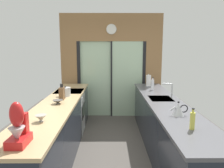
# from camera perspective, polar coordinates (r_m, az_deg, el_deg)

# --- Properties ---
(ground_plane) EXTENTS (5.04, 7.60, 0.02)m
(ground_plane) POSITION_cam_1_polar(r_m,az_deg,el_deg) (4.26, -0.03, -15.97)
(ground_plane) COLOR #4C4742
(back_wall_unit) EXTENTS (2.64, 0.12, 2.70)m
(back_wall_unit) POSITION_cam_1_polar(r_m,az_deg,el_deg) (5.65, -0.16, 6.47)
(back_wall_unit) COLOR olive
(back_wall_unit) RESTS_ON ground_plane
(left_counter_run) EXTENTS (0.62, 3.80, 0.92)m
(left_counter_run) POSITION_cam_1_polar(r_m,az_deg,el_deg) (3.74, -14.37, -12.05)
(left_counter_run) COLOR #1E232D
(left_counter_run) RESTS_ON ground_plane
(right_counter_run) EXTENTS (0.62, 3.80, 0.92)m
(right_counter_run) POSITION_cam_1_polar(r_m,az_deg,el_deg) (3.91, 13.72, -11.10)
(right_counter_run) COLOR #1E232D
(right_counter_run) RESTS_ON ground_plane
(sink_faucet) EXTENTS (0.19, 0.02, 0.28)m
(sink_faucet) POSITION_cam_1_polar(r_m,az_deg,el_deg) (4.01, 15.28, -1.13)
(sink_faucet) COLOR #B7BABC
(sink_faucet) RESTS_ON right_counter_run
(oven_range) EXTENTS (0.60, 0.60, 0.92)m
(oven_range) POSITION_cam_1_polar(r_m,az_deg,el_deg) (4.78, -11.13, -7.29)
(oven_range) COLOR #B7BABC
(oven_range) RESTS_ON ground_plane
(mixing_bowl_near) EXTENTS (0.14, 0.14, 0.09)m
(mixing_bowl_near) POSITION_cam_1_polar(r_m,az_deg,el_deg) (2.82, -18.42, -8.61)
(mixing_bowl_near) COLOR gray
(mixing_bowl_near) RESTS_ON left_counter_run
(mixing_bowl_far) EXTENTS (0.17, 0.17, 0.07)m
(mixing_bowl_far) POSITION_cam_1_polar(r_m,az_deg,el_deg) (3.63, -14.23, -4.60)
(mixing_bowl_far) COLOR #514C47
(mixing_bowl_far) RESTS_ON left_counter_run
(knife_block) EXTENTS (0.08, 0.14, 0.29)m
(knife_block) POSITION_cam_1_polar(r_m,az_deg,el_deg) (3.90, -13.21, -2.43)
(knife_block) COLOR brown
(knife_block) RESTS_ON left_counter_run
(stand_mixer) EXTENTS (0.17, 0.27, 0.42)m
(stand_mixer) POSITION_cam_1_polar(r_m,az_deg,el_deg) (2.22, -23.68, -10.76)
(stand_mixer) COLOR red
(stand_mixer) RESTS_ON left_counter_run
(stock_pot) EXTENTS (0.21, 0.21, 0.19)m
(stock_pot) POSITION_cam_1_polar(r_m,az_deg,el_deg) (4.18, -12.35, -2.02)
(stock_pot) COLOR #B7BABC
(stock_pot) RESTS_ON left_counter_run
(kettle) EXTENTS (0.24, 0.16, 0.20)m
(kettle) POSITION_cam_1_polar(r_m,az_deg,el_deg) (3.05, 17.25, -6.42)
(kettle) COLOR #B7BABC
(kettle) RESTS_ON right_counter_run
(soap_bottle_near) EXTENTS (0.06, 0.06, 0.25)m
(soap_bottle_near) POSITION_cam_1_polar(r_m,az_deg,el_deg) (2.59, 20.63, -9.06)
(soap_bottle_near) COLOR #D1CC4C
(soap_bottle_near) RESTS_ON right_counter_run
(soap_bottle_far) EXTENTS (0.06, 0.06, 0.28)m
(soap_bottle_far) POSITION_cam_1_polar(r_m,az_deg,el_deg) (4.73, 10.75, -0.17)
(soap_bottle_far) COLOR silver
(soap_bottle_far) RESTS_ON right_counter_run
(paper_towel_roll) EXTENTS (0.13, 0.13, 0.30)m
(paper_towel_roll) POSITION_cam_1_polar(r_m,az_deg,el_deg) (5.22, 9.70, 0.88)
(paper_towel_roll) COLOR #B7BABC
(paper_towel_roll) RESTS_ON right_counter_run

